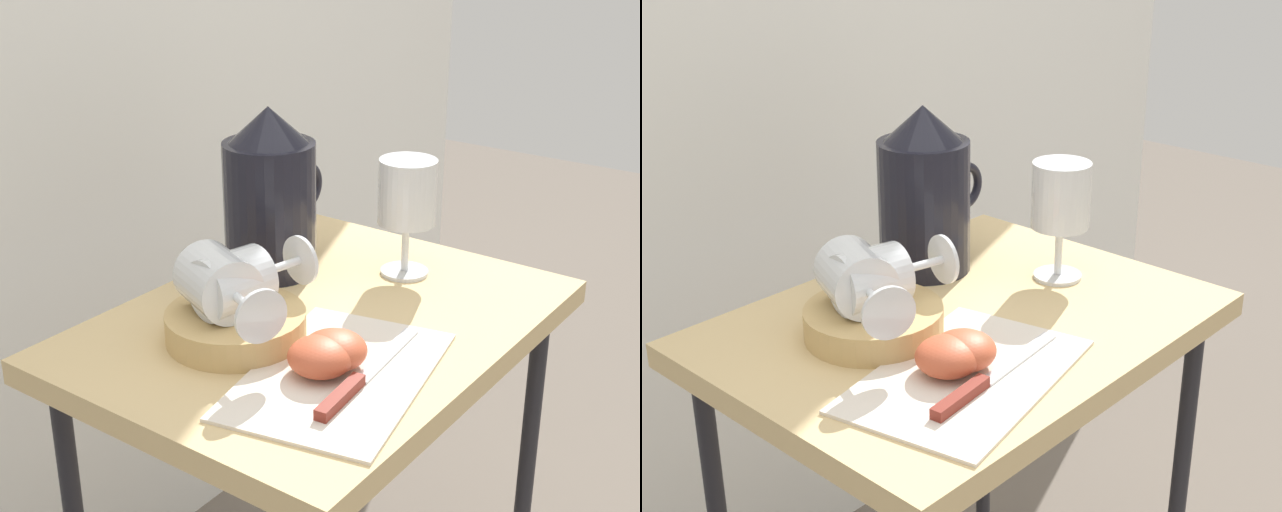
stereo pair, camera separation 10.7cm
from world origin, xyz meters
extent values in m
cube|color=tan|center=(0.00, 0.00, 0.65)|extent=(0.59, 0.44, 0.03)
cylinder|color=black|center=(0.25, 0.18, 0.32)|extent=(0.02, 0.02, 0.64)
cube|color=silver|center=(-0.10, -0.10, 0.67)|extent=(0.30, 0.23, 0.00)
cylinder|color=tan|center=(-0.10, 0.04, 0.68)|extent=(0.16, 0.16, 0.03)
cylinder|color=black|center=(0.08, 0.14, 0.75)|extent=(0.12, 0.12, 0.18)
cylinder|color=#B23819|center=(0.08, 0.14, 0.72)|extent=(0.11, 0.11, 0.10)
cone|color=black|center=(0.08, 0.14, 0.87)|extent=(0.10, 0.10, 0.05)
torus|color=black|center=(0.16, 0.14, 0.76)|extent=(0.07, 0.01, 0.07)
cylinder|color=silver|center=(0.17, -0.01, 0.67)|extent=(0.06, 0.06, 0.00)
cylinder|color=silver|center=(0.17, -0.01, 0.70)|extent=(0.01, 0.01, 0.07)
cylinder|color=silver|center=(0.17, -0.01, 0.78)|extent=(0.08, 0.08, 0.09)
cylinder|color=#B23819|center=(0.17, -0.01, 0.76)|extent=(0.07, 0.07, 0.04)
cylinder|color=silver|center=(-0.10, 0.05, 0.74)|extent=(0.09, 0.09, 0.07)
cylinder|color=silver|center=(-0.04, 0.03, 0.74)|extent=(0.06, 0.02, 0.01)
cylinder|color=silver|center=(-0.01, 0.02, 0.74)|extent=(0.02, 0.06, 0.06)
cylinder|color=silver|center=(-0.11, 0.06, 0.74)|extent=(0.10, 0.10, 0.08)
cylinder|color=silver|center=(-0.14, -0.01, 0.74)|extent=(0.03, 0.06, 0.01)
cylinder|color=silver|center=(-0.15, -0.04, 0.74)|extent=(0.06, 0.03, 0.06)
ellipsoid|color=#C15133|center=(-0.09, -0.09, 0.69)|extent=(0.07, 0.07, 0.04)
ellipsoid|color=#C15133|center=(-0.11, -0.08, 0.69)|extent=(0.07, 0.07, 0.04)
cube|color=silver|center=(-0.04, -0.12, 0.67)|extent=(0.14, 0.03, 0.00)
cube|color=maroon|center=(-0.15, -0.13, 0.68)|extent=(0.09, 0.02, 0.01)
camera|label=1|loc=(-0.80, -0.58, 1.15)|focal=51.17mm
camera|label=2|loc=(-0.73, -0.66, 1.15)|focal=51.17mm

